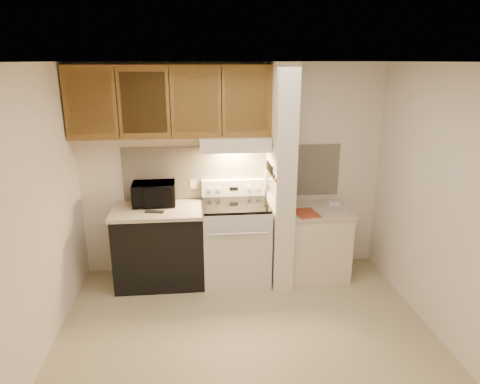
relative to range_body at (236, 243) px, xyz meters
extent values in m
plane|color=#BFB38A|center=(0.00, -1.16, -0.46)|extent=(3.60, 3.60, 0.00)
plane|color=white|center=(0.00, -1.16, 2.04)|extent=(3.60, 3.60, 0.00)
cube|color=white|center=(0.00, 0.34, 0.79)|extent=(3.60, 2.50, 0.02)
cube|color=white|center=(-1.80, -1.16, 0.79)|extent=(0.02, 3.00, 2.50)
cube|color=white|center=(1.80, -1.16, 0.79)|extent=(0.02, 3.00, 2.50)
cube|color=beige|center=(0.00, 0.33, 0.78)|extent=(2.60, 0.02, 0.63)
cube|color=silver|center=(0.00, 0.00, 0.00)|extent=(0.76, 0.65, 0.92)
cube|color=black|center=(0.00, -0.32, 0.04)|extent=(0.50, 0.01, 0.30)
cylinder|color=silver|center=(0.00, -0.35, 0.26)|extent=(0.65, 0.02, 0.02)
cube|color=black|center=(0.00, 0.00, 0.48)|extent=(0.74, 0.64, 0.03)
cube|color=silver|center=(0.00, 0.28, 0.59)|extent=(0.76, 0.08, 0.20)
cube|color=black|center=(0.00, 0.24, 0.59)|extent=(0.10, 0.01, 0.04)
cylinder|color=silver|center=(-0.28, 0.24, 0.59)|extent=(0.05, 0.02, 0.05)
cylinder|color=silver|center=(-0.18, 0.24, 0.59)|extent=(0.05, 0.02, 0.05)
cylinder|color=silver|center=(0.18, 0.24, 0.59)|extent=(0.05, 0.02, 0.05)
cylinder|color=silver|center=(0.28, 0.24, 0.59)|extent=(0.05, 0.02, 0.05)
cube|color=black|center=(-0.88, 0.01, -0.03)|extent=(1.00, 0.63, 0.87)
cube|color=beige|center=(-0.88, 0.01, 0.43)|extent=(1.04, 0.67, 0.04)
cube|color=black|center=(-0.91, -0.11, 0.46)|extent=(0.22, 0.10, 0.01)
cylinder|color=#295A52|center=(-0.83, 0.23, 0.50)|extent=(0.12, 0.12, 0.10)
cube|color=beige|center=(-0.48, 0.32, 0.64)|extent=(0.08, 0.01, 0.12)
imported|color=black|center=(-0.93, 0.15, 0.58)|extent=(0.49, 0.34, 0.27)
cube|color=white|center=(0.51, -0.01, 0.79)|extent=(0.22, 0.70, 2.50)
cube|color=brown|center=(0.39, -0.01, 0.84)|extent=(0.01, 0.70, 0.04)
cube|color=black|center=(0.39, -0.06, 0.86)|extent=(0.02, 0.42, 0.04)
cube|color=silver|center=(0.38, -0.21, 0.76)|extent=(0.01, 0.03, 0.16)
cylinder|color=black|center=(0.38, -0.20, 0.91)|extent=(0.02, 0.02, 0.10)
cube|color=silver|center=(0.38, -0.13, 0.75)|extent=(0.01, 0.04, 0.18)
cylinder|color=black|center=(0.38, -0.14, 0.91)|extent=(0.02, 0.02, 0.10)
cube|color=silver|center=(0.38, -0.07, 0.74)|extent=(0.01, 0.04, 0.20)
cylinder|color=black|center=(0.38, -0.05, 0.91)|extent=(0.02, 0.02, 0.10)
cube|color=silver|center=(0.38, 0.04, 0.76)|extent=(0.01, 0.04, 0.16)
cylinder|color=black|center=(0.38, 0.04, 0.91)|extent=(0.02, 0.02, 0.10)
cube|color=silver|center=(0.38, 0.11, 0.75)|extent=(0.01, 0.04, 0.18)
cylinder|color=black|center=(0.38, 0.10, 0.91)|extent=(0.02, 0.02, 0.10)
cube|color=gray|center=(0.38, 0.17, 0.70)|extent=(0.03, 0.09, 0.22)
cube|color=beige|center=(0.97, -0.01, -0.06)|extent=(0.70, 0.60, 0.81)
cube|color=beige|center=(0.97, -0.01, 0.37)|extent=(0.74, 0.64, 0.04)
cube|color=#9B3B24|center=(0.79, -0.16, 0.40)|extent=(0.29, 0.36, 0.01)
cube|color=white|center=(1.19, 0.11, 0.41)|extent=(0.15, 0.11, 0.04)
cube|color=beige|center=(0.00, 0.12, 1.17)|extent=(0.78, 0.44, 0.15)
cube|color=beige|center=(0.00, -0.08, 1.12)|extent=(0.78, 0.04, 0.06)
cube|color=brown|center=(-0.69, 0.17, 1.62)|extent=(2.18, 0.33, 0.77)
cube|color=brown|center=(-1.51, 0.01, 1.62)|extent=(0.46, 0.01, 0.63)
cube|color=black|center=(-1.23, 0.01, 1.62)|extent=(0.01, 0.01, 0.73)
cube|color=brown|center=(-0.96, 0.01, 1.62)|extent=(0.46, 0.01, 0.63)
cube|color=black|center=(-0.69, 0.01, 1.62)|extent=(0.01, 0.01, 0.73)
cube|color=brown|center=(-0.42, 0.01, 1.62)|extent=(0.46, 0.01, 0.63)
cube|color=black|center=(-0.14, 0.01, 1.62)|extent=(0.01, 0.01, 0.73)
cube|color=brown|center=(0.13, 0.01, 1.62)|extent=(0.46, 0.01, 0.63)
camera|label=1|loc=(-0.42, -4.61, 2.05)|focal=32.00mm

